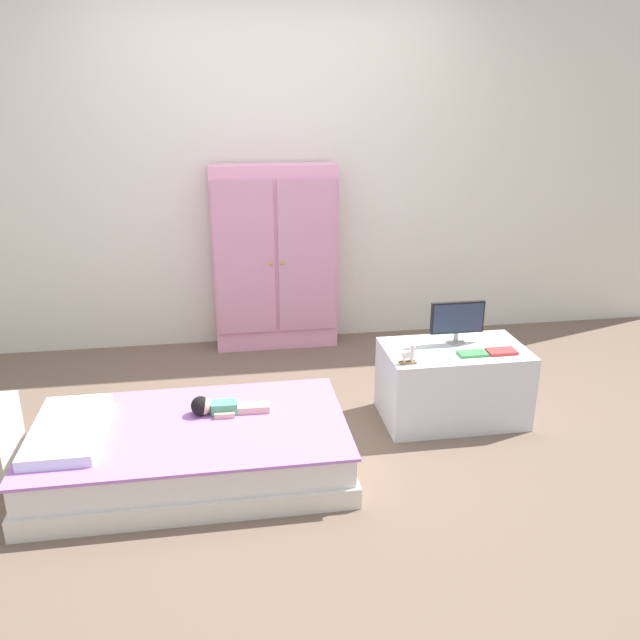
% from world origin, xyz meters
% --- Properties ---
extents(ground_plane, '(10.00, 10.00, 0.02)m').
position_xyz_m(ground_plane, '(0.00, 0.00, -0.01)').
color(ground_plane, brown).
extents(back_wall, '(6.40, 0.05, 2.70)m').
position_xyz_m(back_wall, '(0.00, 1.57, 1.35)').
color(back_wall, silver).
rests_on(back_wall, ground_plane).
extents(bed, '(1.52, 0.86, 0.26)m').
position_xyz_m(bed, '(-0.59, -0.20, 0.13)').
color(bed, silver).
rests_on(bed, ground_plane).
extents(pillow, '(0.32, 0.61, 0.05)m').
position_xyz_m(pillow, '(-1.15, -0.20, 0.29)').
color(pillow, silver).
rests_on(pillow, bed).
extents(doll, '(0.39, 0.14, 0.10)m').
position_xyz_m(doll, '(-0.46, -0.10, 0.30)').
color(doll, '#4CA375').
rests_on(doll, bed).
extents(wardrobe, '(0.87, 0.26, 1.31)m').
position_xyz_m(wardrobe, '(-0.01, 1.42, 0.66)').
color(wardrobe, '#E599BC').
rests_on(wardrobe, ground_plane).
extents(tv_stand, '(0.79, 0.47, 0.43)m').
position_xyz_m(tv_stand, '(0.87, 0.14, 0.22)').
color(tv_stand, silver).
rests_on(tv_stand, ground_plane).
extents(tv_monitor, '(0.31, 0.10, 0.24)m').
position_xyz_m(tv_monitor, '(0.90, 0.22, 0.57)').
color(tv_monitor, '#99999E').
rests_on(tv_monitor, tv_stand).
extents(rocking_horse_toy, '(0.09, 0.04, 0.11)m').
position_xyz_m(rocking_horse_toy, '(0.56, -0.02, 0.48)').
color(rocking_horse_toy, '#8E6642').
rests_on(rocking_horse_toy, tv_stand).
extents(book_green, '(0.15, 0.09, 0.02)m').
position_xyz_m(book_green, '(0.93, 0.03, 0.44)').
color(book_green, '#429E51').
rests_on(book_green, tv_stand).
extents(book_red, '(0.16, 0.09, 0.02)m').
position_xyz_m(book_red, '(1.10, 0.03, 0.44)').
color(book_red, '#CC3838').
rests_on(book_red, tv_stand).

